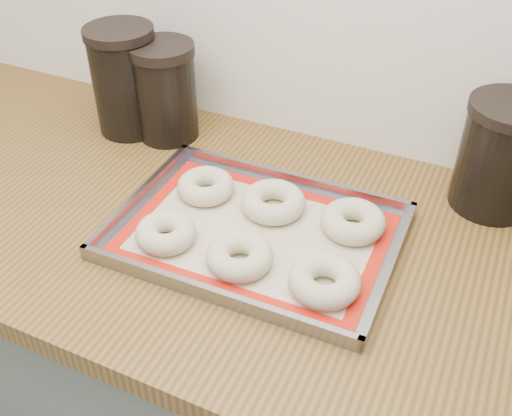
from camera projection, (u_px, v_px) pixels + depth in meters
The scene contains 13 objects.
cabinet at pixel (234, 385), 1.32m from camera, with size 3.00×0.65×0.86m, color #5D6A5D.
countertop at pixel (228, 229), 1.04m from camera, with size 3.06×0.68×0.04m, color brown.
baking_tray at pixel (256, 233), 0.99m from camera, with size 0.47×0.34×0.03m.
baking_mat at pixel (256, 234), 0.99m from camera, with size 0.42×0.30×0.00m.
bagel_front_left at pixel (166, 233), 0.97m from camera, with size 0.10×0.10×0.04m, color beige.
bagel_front_mid at pixel (239, 256), 0.92m from camera, with size 0.10×0.10×0.04m, color beige.
bagel_front_right at pixel (324, 281), 0.88m from camera, with size 0.11×0.11×0.04m, color beige.
bagel_back_left at pixel (206, 186), 1.07m from camera, with size 0.10×0.10×0.04m, color beige.
bagel_back_mid at pixel (273, 202), 1.03m from camera, with size 0.11×0.11×0.04m, color beige.
bagel_back_right at pixel (353, 221), 0.99m from camera, with size 0.11×0.11×0.04m, color beige.
canister_left at pixel (125, 80), 1.21m from camera, with size 0.14×0.14×0.22m.
canister_mid at pixel (165, 91), 1.19m from camera, with size 0.13×0.13×0.20m.
canister_right at pixel (501, 156), 1.01m from camera, with size 0.15×0.15×0.20m.
Camera 1 is at (0.38, 0.97, 1.55)m, focal length 42.00 mm.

